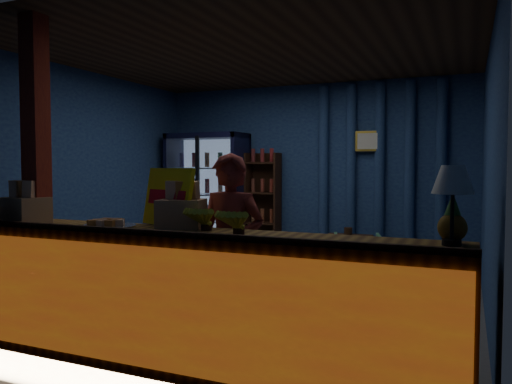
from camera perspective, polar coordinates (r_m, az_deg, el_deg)
ground at (r=5.51m, az=-0.48°, el=-11.79°), size 4.60×4.60×0.00m
room_walls at (r=5.33m, az=-0.49°, el=4.75°), size 4.60×4.60×4.60m
counter at (r=3.77m, az=-12.38°, el=-11.34°), size 4.40×0.57×0.99m
support_post at (r=4.36m, az=-23.75°, el=1.34°), size 0.16×0.16×2.60m
beverage_cooler at (r=7.75m, az=-5.33°, el=-0.51°), size 1.20×0.62×1.90m
bottle_shelf at (r=7.52m, az=0.89°, el=-1.67°), size 0.50×0.28×1.60m
curtain_folds at (r=7.11m, az=13.94°, el=2.05°), size 1.74×0.14×2.50m
framed_picture at (r=7.10m, az=12.73°, el=5.70°), size 0.36×0.04×0.28m
shopkeeper at (r=3.88m, az=-2.96°, el=-6.70°), size 0.56×0.37×1.51m
green_chair at (r=6.54m, az=11.49°, el=-7.05°), size 0.71×0.73×0.55m
side_table at (r=6.50m, az=10.46°, el=-7.19°), size 0.58×0.43×0.63m
yellow_sign at (r=3.83m, az=-10.03°, el=-0.58°), size 0.55×0.31×0.44m
snack_box_left at (r=4.36m, az=-24.81°, el=-1.69°), size 0.37×0.32×0.34m
snack_box_centre at (r=3.71m, az=-8.52°, el=-2.20°), size 0.38×0.34×0.34m
pastry_tray at (r=3.82m, az=-16.50°, el=-3.65°), size 0.40×0.40×0.07m
banana_bunches at (r=3.39m, az=-4.24°, el=-3.14°), size 0.57×0.32×0.19m
table_lamp at (r=3.05m, az=21.58°, el=0.98°), size 0.24×0.24×0.46m
pineapple at (r=3.16m, az=21.53°, el=-3.31°), size 0.17×0.17×0.29m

